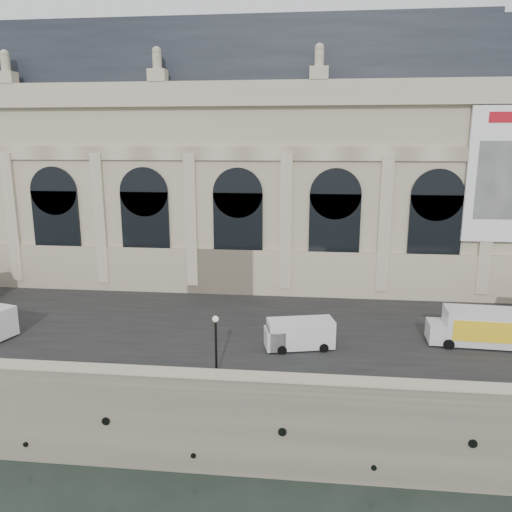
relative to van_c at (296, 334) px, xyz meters
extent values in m
plane|color=black|center=(-2.62, -8.05, -7.23)|extent=(260.00, 260.00, 0.00)
cube|color=gray|center=(-2.62, 26.95, -4.23)|extent=(160.00, 70.00, 6.00)
cube|color=#2D2D2D|center=(-2.62, 5.95, -1.20)|extent=(160.00, 24.00, 0.06)
cube|color=gray|center=(-2.62, -7.45, -0.68)|extent=(160.00, 1.20, 1.10)
cube|color=beige|center=(-2.62, -7.45, -0.08)|extent=(160.00, 1.40, 0.12)
cube|color=#C4B997|center=(-8.62, 22.95, 9.77)|extent=(68.00, 18.00, 22.00)
cube|color=beige|center=(-8.62, 13.80, 1.27)|extent=(68.60, 0.40, 5.00)
cube|color=beige|center=(-8.62, 13.65, 19.57)|extent=(69.00, 0.80, 2.40)
cube|color=beige|center=(-8.62, 13.80, 13.77)|extent=(68.00, 0.30, 1.40)
cube|color=#282D35|center=(-8.62, 22.95, 23.77)|extent=(64.00, 15.00, 6.00)
cube|color=#282D35|center=(-8.62, 22.95, 27.27)|extent=(56.00, 10.00, 1.20)
cube|color=beige|center=(-31.62, 13.70, 6.77)|extent=(1.20, 0.50, 14.00)
cube|color=black|center=(-26.62, 13.77, 5.27)|extent=(5.20, 0.25, 9.00)
cylinder|color=black|center=(-26.62, 13.77, 9.77)|extent=(5.20, 0.25, 5.20)
cube|color=beige|center=(-21.62, 13.70, 6.77)|extent=(1.20, 0.50, 14.00)
cube|color=black|center=(-16.62, 13.77, 5.27)|extent=(5.20, 0.25, 9.00)
cylinder|color=black|center=(-16.62, 13.77, 9.77)|extent=(5.20, 0.25, 5.20)
cube|color=beige|center=(-11.62, 13.70, 6.77)|extent=(1.20, 0.50, 14.00)
cube|color=black|center=(-6.62, 13.77, 5.27)|extent=(5.20, 0.25, 9.00)
cylinder|color=black|center=(-6.62, 13.77, 9.77)|extent=(5.20, 0.25, 5.20)
cube|color=beige|center=(-1.62, 13.70, 6.77)|extent=(1.20, 0.50, 14.00)
cube|color=black|center=(3.38, 13.77, 5.27)|extent=(5.20, 0.25, 9.00)
cylinder|color=black|center=(3.38, 13.77, 9.77)|extent=(5.20, 0.25, 5.20)
cube|color=beige|center=(8.38, 13.70, 6.77)|extent=(1.20, 0.50, 14.00)
cube|color=black|center=(13.38, 13.77, 5.27)|extent=(5.20, 0.25, 9.00)
cylinder|color=black|center=(13.38, 13.77, 9.77)|extent=(5.20, 0.25, 5.20)
cube|color=beige|center=(18.38, 13.70, 6.77)|extent=(1.20, 0.50, 14.00)
cube|color=gray|center=(19.88, 13.30, 11.27)|extent=(6.20, 0.06, 7.50)
cylinder|color=black|center=(-24.48, 0.45, -0.82)|extent=(0.87, 0.49, 0.82)
cube|color=silver|center=(0.33, 0.08, 0.07)|extent=(5.53, 3.18, 2.21)
cube|color=silver|center=(-1.69, -0.40, -0.27)|extent=(1.89, 2.31, 1.54)
cube|color=black|center=(-2.22, -0.53, 0.26)|extent=(0.46, 1.70, 0.77)
cylinder|color=black|center=(-1.05, -1.29, -0.86)|extent=(0.77, 0.40, 0.73)
cylinder|color=black|center=(-1.52, 0.68, -0.86)|extent=(0.77, 0.40, 0.73)
cylinder|color=black|center=(2.18, -0.52, -0.86)|extent=(0.77, 0.40, 0.73)
cylinder|color=black|center=(1.71, 1.45, -0.86)|extent=(0.77, 0.40, 0.73)
cube|color=silver|center=(15.11, 2.20, 0.42)|extent=(6.50, 2.79, 2.87)
cube|color=yellow|center=(15.04, 0.95, 0.42)|extent=(5.52, 0.36, 1.70)
cube|color=#AE0B19|center=(15.04, 0.95, 0.42)|extent=(3.18, 0.22, 0.64)
cube|color=silver|center=(11.51, 2.40, -0.22)|extent=(1.82, 2.43, 1.59)
cylinder|color=black|center=(12.07, 1.14, -0.81)|extent=(0.86, 0.34, 0.85)
cylinder|color=black|center=(12.21, 3.58, -0.81)|extent=(0.86, 0.34, 0.85)
cylinder|color=black|center=(17.51, 3.29, -0.81)|extent=(0.86, 0.34, 0.85)
cylinder|color=black|center=(-5.45, -5.37, -1.02)|extent=(0.45, 0.45, 0.41)
cylinder|color=black|center=(-5.45, -5.37, 0.84)|extent=(0.17, 0.17, 4.13)
sphere|color=beige|center=(-5.45, -5.37, 3.01)|extent=(0.45, 0.45, 0.45)
camera|label=1|loc=(0.82, -37.32, 14.86)|focal=35.00mm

